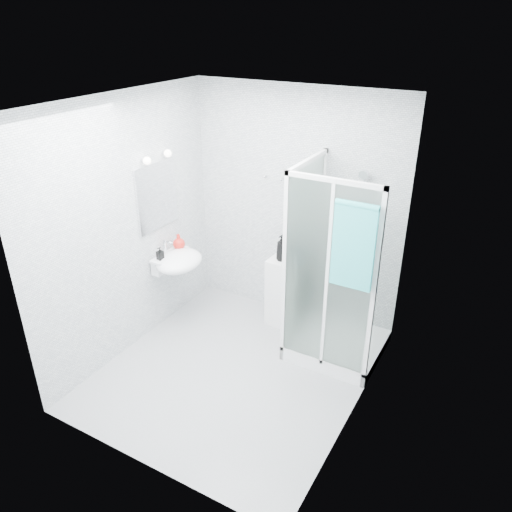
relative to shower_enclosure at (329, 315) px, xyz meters
The scene contains 12 objects.
room 1.33m from the shower_enclosure, 131.13° to the right, with size 2.40×2.60×2.60m.
shower_enclosure is the anchor object (origin of this frame).
wall_basin 1.72m from the shower_enclosure, 169.19° to the right, with size 0.46×0.56×0.35m.
mirror 2.16m from the shower_enclosure, behind, with size 0.02×0.60×0.70m, color white.
vanity_lights 2.35m from the shower_enclosure, behind, with size 0.10×0.40×0.08m.
wall_hooks 1.57m from the shower_enclosure, 151.98° to the left, with size 0.23×0.06×0.03m.
storage_cabinet 0.70m from the shower_enclosure, 156.69° to the left, with size 0.35×0.37×0.80m.
hand_towel 1.15m from the shower_enclosure, 52.50° to the right, with size 0.37×0.05×0.78m.
shampoo_bottle_a 0.88m from the shower_enclosure, 160.33° to the left, with size 0.11×0.11×0.29m, color black.
shampoo_bottle_b 0.80m from the shower_enclosure, 151.90° to the left, with size 0.11×0.12×0.25m, color #0A183D.
soap_dispenser_orange 1.81m from the shower_enclosure, behind, with size 0.14×0.14×0.17m, color red.
soap_dispenser_black 1.87m from the shower_enclosure, 164.75° to the right, with size 0.06×0.06×0.14m, color black.
Camera 1 is at (2.12, -3.32, 3.23)m, focal length 35.00 mm.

